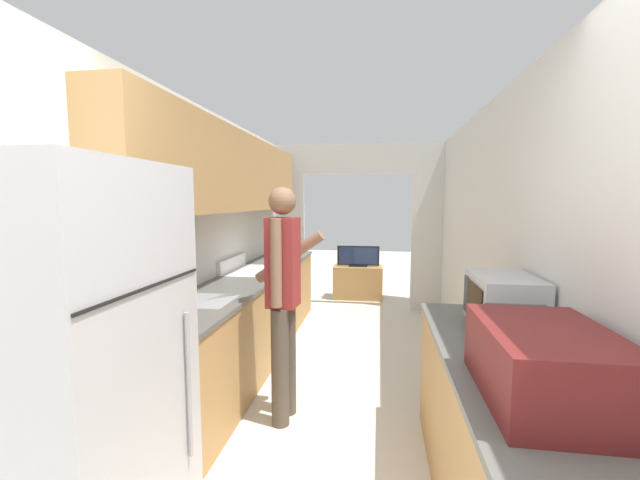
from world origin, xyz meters
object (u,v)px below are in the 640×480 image
at_px(suitcase, 545,364).
at_px(television, 358,256).
at_px(microwave, 503,302).
at_px(range_oven, 258,310).
at_px(tv_cabinet, 358,282).
at_px(refrigerator, 77,376).
at_px(person, 283,296).

xyz_separation_m(suitcase, television, (-0.97, 4.95, -0.31)).
xyz_separation_m(suitcase, microwave, (0.11, 0.88, 0.02)).
relative_size(range_oven, tv_cabinet, 1.26).
height_order(refrigerator, range_oven, refrigerator).
relative_size(refrigerator, range_oven, 1.75).
bearing_deg(suitcase, person, 137.29).
bearing_deg(range_oven, person, -64.92).
bearing_deg(microwave, television, 104.76).
distance_m(person, suitcase, 1.80).
relative_size(tv_cabinet, television, 1.17).
height_order(person, television, person).
xyz_separation_m(microwave, tv_cabinet, (-1.07, 4.12, -0.77)).
bearing_deg(range_oven, refrigerator, -89.17).
height_order(refrigerator, tv_cabinet, refrigerator).
height_order(person, suitcase, person).
relative_size(suitcase, tv_cabinet, 0.83).
distance_m(range_oven, suitcase, 3.22).
distance_m(microwave, tv_cabinet, 4.32).
bearing_deg(refrigerator, suitcase, 3.39).
relative_size(suitcase, microwave, 1.27).
relative_size(refrigerator, suitcase, 2.68).
relative_size(person, tv_cabinet, 2.14).
relative_size(person, microwave, 3.27).
bearing_deg(suitcase, range_oven, 127.46).
bearing_deg(refrigerator, person, 66.84).
xyz_separation_m(range_oven, tv_cabinet, (0.96, 2.48, -0.18)).
height_order(tv_cabinet, television, television).
height_order(range_oven, tv_cabinet, range_oven).
bearing_deg(person, range_oven, 30.35).
relative_size(range_oven, microwave, 1.93).
bearing_deg(television, refrigerator, -100.34).
bearing_deg(television, person, -95.42).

